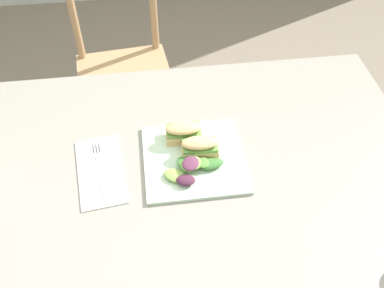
% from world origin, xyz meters
% --- Properties ---
extents(ground_plane, '(8.77, 8.77, 0.00)m').
position_xyz_m(ground_plane, '(0.00, 0.00, 0.00)').
color(ground_plane, '#7A6B5B').
extents(dining_table, '(1.40, 0.85, 0.74)m').
position_xyz_m(dining_table, '(-0.07, -0.10, 0.62)').
color(dining_table, gray).
rests_on(dining_table, ground).
extents(chair_wooden_far, '(0.44, 0.44, 0.87)m').
position_xyz_m(chair_wooden_far, '(-0.20, 0.73, 0.45)').
color(chair_wooden_far, tan).
rests_on(chair_wooden_far, ground).
extents(plate_lunch, '(0.27, 0.27, 0.01)m').
position_xyz_m(plate_lunch, '(0.01, -0.08, 0.74)').
color(plate_lunch, beige).
rests_on(plate_lunch, dining_table).
extents(sandwich_half_front, '(0.10, 0.06, 0.06)m').
position_xyz_m(sandwich_half_front, '(0.02, -0.07, 0.78)').
color(sandwich_half_front, '#DBB270').
rests_on(sandwich_half_front, plate_lunch).
extents(sandwich_half_back, '(0.10, 0.06, 0.06)m').
position_xyz_m(sandwich_half_back, '(-0.01, -0.01, 0.78)').
color(sandwich_half_back, '#DBB270').
rests_on(sandwich_half_back, plate_lunch).
extents(salad_mixed_greens, '(0.17, 0.10, 0.03)m').
position_xyz_m(salad_mixed_greens, '(-0.00, -0.12, 0.77)').
color(salad_mixed_greens, '#518438').
rests_on(salad_mixed_greens, plate_lunch).
extents(napkin_folded, '(0.14, 0.25, 0.00)m').
position_xyz_m(napkin_folded, '(-0.24, -0.09, 0.74)').
color(napkin_folded, silver).
rests_on(napkin_folded, dining_table).
extents(fork_on_napkin, '(0.05, 0.19, 0.00)m').
position_xyz_m(fork_on_napkin, '(-0.25, -0.07, 0.75)').
color(fork_on_napkin, silver).
rests_on(fork_on_napkin, napkin_folded).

